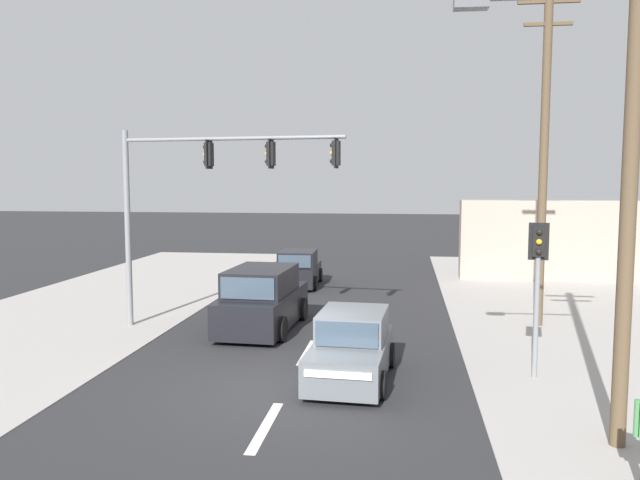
{
  "coord_description": "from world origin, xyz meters",
  "views": [
    {
      "loc": [
        2.48,
        -12.81,
        4.52
      ],
      "look_at": [
        0.2,
        4.0,
        2.87
      ],
      "focal_mm": 35.0,
      "sensor_mm": 36.0,
      "label": 1
    }
  ],
  "objects_px": {
    "suv_oncoming_mid": "(263,300)",
    "hatchback_kerbside_parked": "(352,348)",
    "traffic_signal_mast": "(199,185)",
    "hatchback_crossing_left": "(298,270)",
    "utility_pole_foreground_right": "(624,116)",
    "pedestal_signal_right_kerb": "(538,273)",
    "utility_pole_midground_right": "(544,152)"
  },
  "relations": [
    {
      "from": "suv_oncoming_mid",
      "to": "hatchback_kerbside_parked",
      "type": "distance_m",
      "value": 5.31
    },
    {
      "from": "traffic_signal_mast",
      "to": "hatchback_crossing_left",
      "type": "xyz_separation_m",
      "value": [
        1.58,
        8.12,
        -3.65
      ]
    },
    {
      "from": "hatchback_kerbside_parked",
      "to": "hatchback_crossing_left",
      "type": "xyz_separation_m",
      "value": [
        -3.29,
        12.11,
        0.0
      ]
    },
    {
      "from": "utility_pole_foreground_right",
      "to": "suv_oncoming_mid",
      "type": "distance_m",
      "value": 11.64
    },
    {
      "from": "hatchback_crossing_left",
      "to": "hatchback_kerbside_parked",
      "type": "bearing_deg",
      "value": -74.79
    },
    {
      "from": "pedestal_signal_right_kerb",
      "to": "hatchback_kerbside_parked",
      "type": "xyz_separation_m",
      "value": [
        -4.14,
        -0.6,
        -1.71
      ]
    },
    {
      "from": "utility_pole_foreground_right",
      "to": "hatchback_kerbside_parked",
      "type": "bearing_deg",
      "value": 147.0
    },
    {
      "from": "utility_pole_midground_right",
      "to": "traffic_signal_mast",
      "type": "xyz_separation_m",
      "value": [
        -10.18,
        -1.94,
        -1.0
      ]
    },
    {
      "from": "utility_pole_foreground_right",
      "to": "utility_pole_midground_right",
      "type": "height_order",
      "value": "utility_pole_foreground_right"
    },
    {
      "from": "traffic_signal_mast",
      "to": "suv_oncoming_mid",
      "type": "xyz_separation_m",
      "value": [
        1.81,
        0.35,
        -3.47
      ]
    },
    {
      "from": "suv_oncoming_mid",
      "to": "hatchback_crossing_left",
      "type": "distance_m",
      "value": 7.78
    },
    {
      "from": "utility_pole_foreground_right",
      "to": "utility_pole_midground_right",
      "type": "xyz_separation_m",
      "value": [
        0.65,
        8.95,
        -0.19
      ]
    },
    {
      "from": "suv_oncoming_mid",
      "to": "hatchback_crossing_left",
      "type": "height_order",
      "value": "suv_oncoming_mid"
    },
    {
      "from": "utility_pole_foreground_right",
      "to": "pedestal_signal_right_kerb",
      "type": "distance_m",
      "value": 4.81
    },
    {
      "from": "hatchback_crossing_left",
      "to": "utility_pole_foreground_right",
      "type": "bearing_deg",
      "value": -62.29
    },
    {
      "from": "utility_pole_foreground_right",
      "to": "hatchback_crossing_left",
      "type": "height_order",
      "value": "utility_pole_foreground_right"
    },
    {
      "from": "traffic_signal_mast",
      "to": "pedestal_signal_right_kerb",
      "type": "height_order",
      "value": "traffic_signal_mast"
    },
    {
      "from": "pedestal_signal_right_kerb",
      "to": "utility_pole_foreground_right",
      "type": "bearing_deg",
      "value": -81.86
    },
    {
      "from": "utility_pole_midground_right",
      "to": "suv_oncoming_mid",
      "type": "bearing_deg",
      "value": -169.2
    },
    {
      "from": "pedestal_signal_right_kerb",
      "to": "hatchback_crossing_left",
      "type": "relative_size",
      "value": 0.96
    },
    {
      "from": "utility_pole_midground_right",
      "to": "suv_oncoming_mid",
      "type": "xyz_separation_m",
      "value": [
        -8.37,
        -1.6,
        -4.47
      ]
    },
    {
      "from": "utility_pole_midground_right",
      "to": "hatchback_crossing_left",
      "type": "bearing_deg",
      "value": 144.3
    },
    {
      "from": "utility_pole_foreground_right",
      "to": "suv_oncoming_mid",
      "type": "relative_size",
      "value": 2.24
    },
    {
      "from": "utility_pole_foreground_right",
      "to": "pedestal_signal_right_kerb",
      "type": "relative_size",
      "value": 2.91
    },
    {
      "from": "utility_pole_midground_right",
      "to": "pedestal_signal_right_kerb",
      "type": "height_order",
      "value": "utility_pole_midground_right"
    },
    {
      "from": "pedestal_signal_right_kerb",
      "to": "hatchback_crossing_left",
      "type": "bearing_deg",
      "value": 122.83
    },
    {
      "from": "utility_pole_foreground_right",
      "to": "traffic_signal_mast",
      "type": "relative_size",
      "value": 1.51
    },
    {
      "from": "utility_pole_midground_right",
      "to": "hatchback_crossing_left",
      "type": "distance_m",
      "value": 11.56
    },
    {
      "from": "hatchback_kerbside_parked",
      "to": "hatchback_crossing_left",
      "type": "distance_m",
      "value": 12.55
    },
    {
      "from": "hatchback_kerbside_parked",
      "to": "pedestal_signal_right_kerb",
      "type": "bearing_deg",
      "value": 8.21
    },
    {
      "from": "utility_pole_midground_right",
      "to": "traffic_signal_mast",
      "type": "height_order",
      "value": "utility_pole_midground_right"
    },
    {
      "from": "utility_pole_foreground_right",
      "to": "pedestal_signal_right_kerb",
      "type": "height_order",
      "value": "utility_pole_foreground_right"
    }
  ]
}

